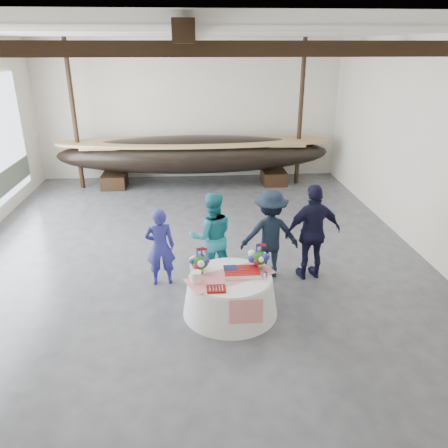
{
  "coord_description": "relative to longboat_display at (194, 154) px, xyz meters",
  "views": [
    {
      "loc": [
        0.03,
        -8.9,
        4.3
      ],
      "look_at": [
        0.62,
        -1.1,
        1.07
      ],
      "focal_mm": 35.0,
      "sensor_mm": 36.0,
      "label": 1
    }
  ],
  "objects": [
    {
      "name": "floor",
      "position": [
        -0.13,
        -4.92,
        -1.04
      ],
      "size": [
        10.0,
        12.0,
        0.01
      ],
      "primitive_type": "cube",
      "color": "#3D3D42",
      "rests_on": "ground"
    },
    {
      "name": "wall_back",
      "position": [
        -0.13,
        1.08,
        1.21
      ],
      "size": [
        10.0,
        0.02,
        4.5
      ],
      "primitive_type": "cube",
      "color": "silver",
      "rests_on": "ground"
    },
    {
      "name": "wall_front",
      "position": [
        -0.13,
        -10.92,
        1.21
      ],
      "size": [
        10.0,
        0.02,
        4.5
      ],
      "primitive_type": "cube",
      "color": "silver",
      "rests_on": "ground"
    },
    {
      "name": "wall_right",
      "position": [
        4.87,
        -4.92,
        1.21
      ],
      "size": [
        0.02,
        12.0,
        4.5
      ],
      "primitive_type": "cube",
      "color": "silver",
      "rests_on": "ground"
    },
    {
      "name": "ceiling",
      "position": [
        -0.13,
        -4.92,
        3.46
      ],
      "size": [
        10.0,
        12.0,
        0.01
      ],
      "primitive_type": "cube",
      "color": "white",
      "rests_on": "wall_back"
    },
    {
      "name": "pavilion_structure",
      "position": [
        -0.13,
        -4.08,
        2.96
      ],
      "size": [
        9.8,
        11.76,
        4.5
      ],
      "color": "black",
      "rests_on": "ground"
    },
    {
      "name": "longboat_display",
      "position": [
        0.0,
        0.0,
        0.0
      ],
      "size": [
        8.68,
        1.74,
        1.63
      ],
      "color": "black",
      "rests_on": "ground"
    },
    {
      "name": "banquet_table",
      "position": [
        0.49,
        -7.42,
        -0.69
      ],
      "size": [
        1.62,
        1.62,
        0.7
      ],
      "color": "silver",
      "rests_on": "ground"
    },
    {
      "name": "tabletop_items",
      "position": [
        0.46,
        -7.28,
        -0.19
      ],
      "size": [
        1.59,
        1.11,
        0.4
      ],
      "color": "red",
      "rests_on": "banquet_table"
    },
    {
      "name": "guest_woman_blue",
      "position": [
        -0.74,
        -6.33,
        -0.27
      ],
      "size": [
        0.6,
        0.43,
        1.54
      ],
      "primitive_type": "imported",
      "rotation": [
        0.0,
        0.0,
        3.26
      ],
      "color": "navy",
      "rests_on": "ground"
    },
    {
      "name": "guest_woman_teal",
      "position": [
        0.24,
        -6.18,
        -0.15
      ],
      "size": [
        0.92,
        0.75,
        1.77
      ],
      "primitive_type": "imported",
      "rotation": [
        0.0,
        0.0,
        3.24
      ],
      "color": "teal",
      "rests_on": "ground"
    },
    {
      "name": "guest_man_left",
      "position": [
        1.38,
        -6.15,
        -0.15
      ],
      "size": [
        1.16,
        0.68,
        1.77
      ],
      "primitive_type": "imported",
      "rotation": [
        0.0,
        0.0,
        3.12
      ],
      "color": "black",
      "rests_on": "ground"
    },
    {
      "name": "guest_man_right",
      "position": [
        2.19,
        -6.29,
        -0.08
      ],
      "size": [
        1.18,
        0.64,
        1.91
      ],
      "primitive_type": "imported",
      "rotation": [
        0.0,
        0.0,
        3.31
      ],
      "color": "black",
      "rests_on": "ground"
    }
  ]
}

